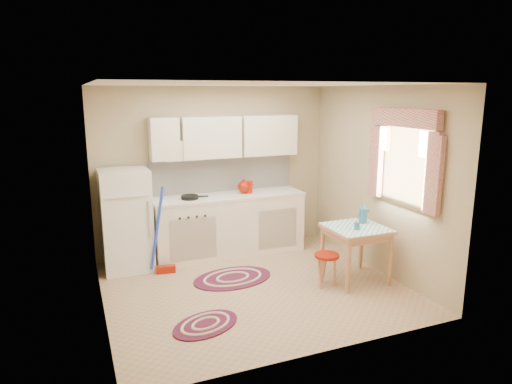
% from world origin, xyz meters
% --- Properties ---
extents(room_shell, '(3.64, 3.60, 2.52)m').
position_xyz_m(room_shell, '(0.16, 0.24, 1.60)').
color(room_shell, tan).
rests_on(room_shell, ground).
extents(fridge, '(0.65, 0.60, 1.40)m').
position_xyz_m(fridge, '(-1.38, 1.25, 0.70)').
color(fridge, white).
rests_on(fridge, ground).
extents(broom, '(0.29, 0.15, 1.20)m').
position_xyz_m(broom, '(-0.93, 0.90, 0.60)').
color(broom, blue).
rests_on(broom, ground).
extents(base_cabinets, '(2.25, 0.60, 0.88)m').
position_xyz_m(base_cabinets, '(0.11, 1.30, 0.44)').
color(base_cabinets, white).
rests_on(base_cabinets, ground).
extents(countertop, '(2.27, 0.62, 0.04)m').
position_xyz_m(countertop, '(0.11, 1.30, 0.90)').
color(countertop, silver).
rests_on(countertop, base_cabinets).
extents(frying_pan, '(0.29, 0.29, 0.05)m').
position_xyz_m(frying_pan, '(-0.48, 1.25, 0.94)').
color(frying_pan, black).
rests_on(frying_pan, countertop).
extents(red_kettle, '(0.21, 0.19, 0.20)m').
position_xyz_m(red_kettle, '(0.36, 1.30, 1.02)').
color(red_kettle, '#991505').
rests_on(red_kettle, countertop).
extents(red_canister, '(0.13, 0.13, 0.16)m').
position_xyz_m(red_canister, '(0.44, 1.30, 1.00)').
color(red_canister, '#991505').
rests_on(red_canister, countertop).
extents(table, '(0.72, 0.72, 0.72)m').
position_xyz_m(table, '(1.31, -0.28, 0.36)').
color(table, tan).
rests_on(table, ground).
extents(stool, '(0.39, 0.39, 0.42)m').
position_xyz_m(stool, '(0.87, -0.29, 0.21)').
color(stool, '#991505').
rests_on(stool, ground).
extents(coffee_pot, '(0.14, 0.12, 0.27)m').
position_xyz_m(coffee_pot, '(1.49, -0.16, 0.85)').
color(coffee_pot, '#285D7C').
rests_on(coffee_pot, table).
extents(mug, '(0.09, 0.09, 0.10)m').
position_xyz_m(mug, '(1.24, -0.38, 0.77)').
color(mug, '#285D7C').
rests_on(mug, table).
extents(rug_center, '(1.15, 0.84, 0.02)m').
position_xyz_m(rug_center, '(-0.16, 0.37, 0.01)').
color(rug_center, maroon).
rests_on(rug_center, ground).
extents(rug_left, '(0.92, 0.79, 0.02)m').
position_xyz_m(rug_left, '(-0.83, -0.69, 0.01)').
color(rug_left, maroon).
rests_on(rug_left, ground).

